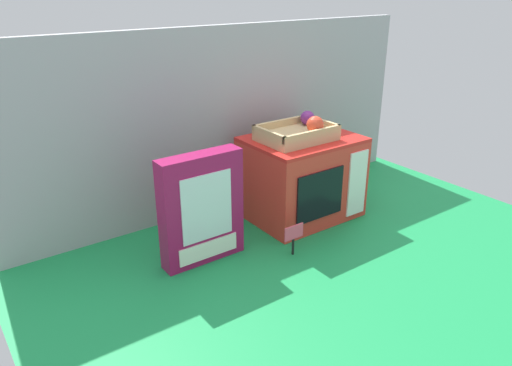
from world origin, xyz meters
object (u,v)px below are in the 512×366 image
toy_microwave (302,177)px  cookie_set_box (202,209)px  food_groups_crate (299,132)px  price_sign (294,235)px

toy_microwave → cookie_set_box: cookie_set_box is taller
toy_microwave → cookie_set_box: 0.44m
food_groups_crate → cookie_set_box: bearing=-172.0°
toy_microwave → price_sign: (-0.20, -0.20, -0.08)m
food_groups_crate → cookie_set_box: food_groups_crate is taller
toy_microwave → food_groups_crate: (-0.02, -0.01, 0.17)m
toy_microwave → price_sign: toy_microwave is taller
toy_microwave → price_sign: bearing=-134.8°
toy_microwave → cookie_set_box: bearing=-171.6°
toy_microwave → food_groups_crate: bearing=-164.9°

